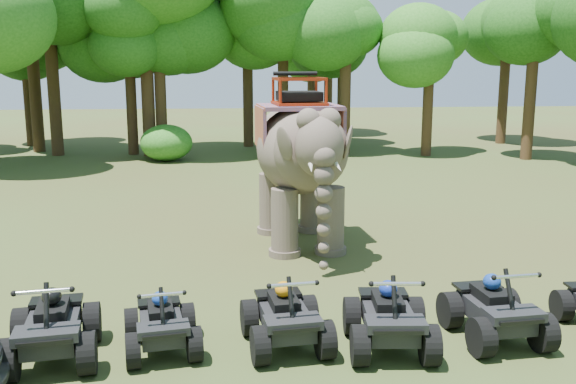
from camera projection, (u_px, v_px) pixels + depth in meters
name	position (u px, v px, depth m)	size (l,w,h in m)	color
ground	(294.00, 301.00, 12.32)	(110.00, 110.00, 0.00)	#47381E
elephant	(300.00, 160.00, 15.96)	(2.23, 5.07, 4.26)	brown
atv_0	(52.00, 318.00, 9.75)	(1.34, 1.83, 1.36)	black
atv_1	(161.00, 316.00, 10.09)	(1.13, 1.55, 1.15)	black
atv_2	(286.00, 308.00, 10.24)	(1.26, 1.72, 1.28)	black
atv_3	(389.00, 309.00, 10.15)	(1.31, 1.80, 1.33)	black
atv_4	(496.00, 301.00, 10.51)	(1.30, 1.78, 1.32)	black
tree_0	(248.00, 69.00, 34.70)	(5.88, 5.88, 8.40)	#195114
tree_1	(342.00, 82.00, 35.91)	(4.87, 4.87, 6.95)	#195114
tree_2	(429.00, 87.00, 31.24)	(4.74, 4.74, 6.77)	#195114
tree_3	(532.00, 77.00, 29.90)	(5.44, 5.44, 7.77)	#195114
tree_25	(52.00, 58.00, 31.09)	(6.64, 6.64, 9.49)	#195114
tree_26	(160.00, 70.00, 31.13)	(5.86, 5.86, 8.38)	#195114
tree_27	(328.00, 72.00, 40.70)	(5.52, 5.52, 7.89)	#195114
tree_28	(146.00, 43.00, 30.81)	(7.62, 7.62, 10.89)	#195114
tree_29	(283.00, 69.00, 33.32)	(5.92, 5.92, 8.46)	#195114
tree_30	(32.00, 54.00, 32.38)	(6.95, 6.95, 9.93)	#195114
tree_31	(346.00, 67.00, 31.59)	(6.05, 6.05, 8.65)	#195114
tree_32	(130.00, 80.00, 31.63)	(5.14, 5.14, 7.35)	#195114
tree_33	(505.00, 70.00, 36.04)	(5.78, 5.78, 8.26)	#195114
tree_34	(27.00, 81.00, 35.13)	(5.00, 5.00, 7.15)	#195114
tree_35	(312.00, 71.00, 40.11)	(5.68, 5.68, 8.11)	#195114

